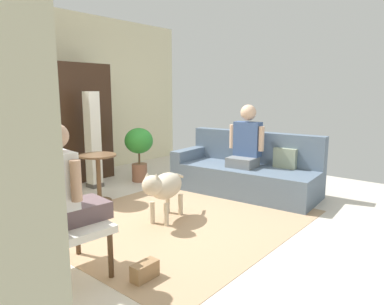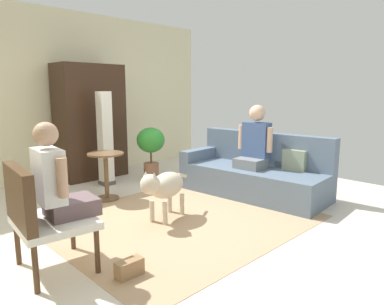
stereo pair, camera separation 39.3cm
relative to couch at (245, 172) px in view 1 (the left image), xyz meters
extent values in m
plane|color=beige|center=(-1.48, 0.26, -0.29)|extent=(6.57, 6.57, 0.00)
cube|color=beige|center=(-1.48, 2.96, 1.11)|extent=(6.08, 0.12, 2.80)
cube|color=tan|center=(-1.48, -0.02, -0.29)|extent=(2.78, 2.42, 0.01)
cube|color=slate|center=(-0.06, -0.03, -0.09)|extent=(1.02, 2.14, 0.40)
cube|color=slate|center=(0.27, 0.00, 0.34)|extent=(0.35, 2.08, 0.47)
cube|color=slate|center=(-0.14, 0.92, 0.19)|extent=(0.87, 0.25, 0.17)
cube|color=gray|center=(0.19, -0.53, 0.25)|extent=(0.13, 0.33, 0.28)
cylinder|color=#4C331E|center=(-2.72, 0.10, -0.10)|extent=(0.04, 0.04, 0.38)
cylinder|color=#4C331E|center=(-2.78, -0.46, -0.10)|extent=(0.04, 0.04, 0.38)
cylinder|color=#4C331E|center=(-3.19, 0.15, -0.10)|extent=(0.04, 0.04, 0.38)
cylinder|color=#4C331E|center=(-3.25, -0.41, -0.10)|extent=(0.04, 0.04, 0.38)
cube|color=white|center=(-2.98, -0.15, 0.12)|extent=(0.64, 0.72, 0.06)
cube|color=#4C331E|center=(-3.23, -0.13, 0.38)|extent=(0.15, 0.67, 0.46)
cube|color=slate|center=(-0.14, -0.03, 0.18)|extent=(0.37, 0.41, 0.14)
cube|color=#3F598C|center=(0.01, -0.02, 0.49)|extent=(0.21, 0.39, 0.49)
sphere|color=#DDB293|center=(0.01, -0.02, 0.87)|extent=(0.23, 0.23, 0.23)
cylinder|color=#DDB293|center=(-0.02, -0.25, 0.52)|extent=(0.08, 0.08, 0.35)
cylinder|color=#DDB293|center=(-0.05, 0.20, 0.52)|extent=(0.08, 0.08, 0.35)
cube|color=#675156|center=(-2.84, -0.17, 0.22)|extent=(0.43, 0.38, 0.14)
cube|color=white|center=(-3.00, -0.15, 0.51)|extent=(0.21, 0.36, 0.44)
sphere|color=tan|center=(-3.00, -0.15, 0.85)|extent=(0.19, 0.19, 0.19)
cylinder|color=tan|center=(-2.94, 0.05, 0.53)|extent=(0.08, 0.08, 0.31)
cylinder|color=tan|center=(-2.99, -0.36, 0.53)|extent=(0.08, 0.08, 0.31)
cylinder|color=brown|center=(-1.68, 1.23, 0.34)|extent=(0.48, 0.48, 0.02)
cylinder|color=brown|center=(-1.68, 1.23, 0.02)|extent=(0.06, 0.06, 0.63)
cylinder|color=brown|center=(-1.68, 1.23, -0.28)|extent=(0.32, 0.32, 0.03)
ellipsoid|color=beige|center=(-1.55, 0.10, 0.11)|extent=(0.60, 0.43, 0.29)
sphere|color=beige|center=(-1.87, 0.01, 0.19)|extent=(0.22, 0.22, 0.22)
cone|color=beige|center=(-1.86, -0.05, 0.30)|extent=(0.06, 0.06, 0.06)
cone|color=beige|center=(-1.89, 0.06, 0.30)|extent=(0.06, 0.06, 0.06)
cylinder|color=beige|center=(-1.22, 0.20, 0.15)|extent=(0.18, 0.09, 0.10)
cylinder|color=beige|center=(-1.71, -0.03, -0.17)|extent=(0.06, 0.06, 0.26)
cylinder|color=beige|center=(-1.76, 0.13, -0.17)|extent=(0.06, 0.06, 0.26)
cylinder|color=beige|center=(-1.35, 0.07, -0.17)|extent=(0.06, 0.06, 0.26)
cylinder|color=beige|center=(-1.40, 0.24, -0.17)|extent=(0.06, 0.06, 0.26)
cylinder|color=#996047|center=(-0.58, 1.67, -0.15)|extent=(0.25, 0.25, 0.29)
cylinder|color=brown|center=(-0.58, 1.67, 0.09)|extent=(0.03, 0.03, 0.20)
ellipsoid|color=green|center=(-0.58, 1.67, 0.38)|extent=(0.46, 0.46, 0.41)
cube|color=#4C4742|center=(-1.26, 1.93, -0.26)|extent=(0.20, 0.20, 0.06)
cube|color=white|center=(-1.26, 1.93, 0.47)|extent=(0.18, 0.18, 1.41)
cube|color=#382316|center=(-1.17, 2.55, 0.66)|extent=(1.08, 0.56, 1.91)
cube|color=#99724C|center=(-2.63, -0.69, -0.22)|extent=(0.23, 0.11, 0.14)
camera|label=1|loc=(-4.36, -2.63, 1.18)|focal=32.90mm
camera|label=2|loc=(-4.10, -2.91, 1.18)|focal=32.90mm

